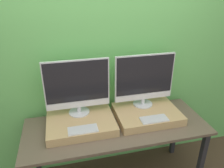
# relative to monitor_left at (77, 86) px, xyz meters

# --- Properties ---
(wall_back) EXTENTS (8.00, 0.04, 2.60)m
(wall_back) POSITION_rel_monitor_left_xyz_m (0.34, 0.22, 0.15)
(wall_back) COLOR #66B75B
(wall_back) RESTS_ON ground_plane
(workbench) EXTENTS (1.80, 0.68, 0.77)m
(workbench) POSITION_rel_monitor_left_xyz_m (0.34, -0.19, -0.46)
(workbench) COLOR brown
(workbench) RESTS_ON ground_plane
(wooden_riser_left) EXTENTS (0.65, 0.49, 0.08)m
(wooden_riser_left) POSITION_rel_monitor_left_xyz_m (0.00, -0.13, -0.34)
(wooden_riser_left) COLOR tan
(wooden_riser_left) RESTS_ON workbench
(monitor_left) EXTENTS (0.63, 0.21, 0.56)m
(monitor_left) POSITION_rel_monitor_left_xyz_m (0.00, 0.00, 0.00)
(monitor_left) COLOR silver
(monitor_left) RESTS_ON wooden_riser_left
(keyboard_left) EXTENTS (0.27, 0.12, 0.01)m
(keyboard_left) POSITION_rel_monitor_left_xyz_m (0.00, -0.30, -0.29)
(keyboard_left) COLOR silver
(keyboard_left) RESTS_ON wooden_riser_left
(wooden_riser_right) EXTENTS (0.65, 0.49, 0.08)m
(wooden_riser_right) POSITION_rel_monitor_left_xyz_m (0.69, -0.13, -0.34)
(wooden_riser_right) COLOR tan
(wooden_riser_right) RESTS_ON workbench
(monitor_right) EXTENTS (0.63, 0.21, 0.56)m
(monitor_right) POSITION_rel_monitor_left_xyz_m (0.69, 0.00, 0.00)
(monitor_right) COLOR silver
(monitor_right) RESTS_ON wooden_riser_right
(keyboard_right) EXTENTS (0.27, 0.12, 0.01)m
(keyboard_right) POSITION_rel_monitor_left_xyz_m (0.69, -0.30, -0.29)
(keyboard_right) COLOR silver
(keyboard_right) RESTS_ON wooden_riser_right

